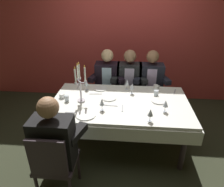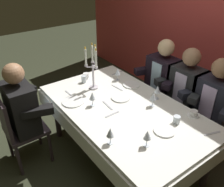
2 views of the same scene
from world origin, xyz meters
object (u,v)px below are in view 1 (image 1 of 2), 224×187
Objects in this scene: coffee_cup_0 at (156,87)px; coffee_cup_1 at (62,96)px; wine_glass_5 at (127,82)px; seated_diner_0 at (53,141)px; seated_diner_2 at (129,78)px; candelabra at (80,85)px; dining_table at (120,109)px; water_tumbler_1 at (156,93)px; wine_glass_3 at (150,113)px; wine_glass_4 at (86,83)px; seated_diner_3 at (151,79)px; water_tumbler_0 at (67,98)px; wine_glass_2 at (132,87)px; seated_diner_1 at (108,77)px; dinner_plate_3 at (86,115)px; dinner_plate_0 at (159,101)px; dinner_plate_1 at (109,98)px; dinner_plate_2 at (101,89)px; wine_glass_0 at (102,102)px; wine_glass_1 at (166,104)px.

coffee_cup_0 is 1.00× the size of coffee_cup_1.
seated_diner_0 reaches higher than wine_glass_5.
seated_diner_0 is 1.93m from seated_diner_2.
candelabra is at bearing -13.93° from coffee_cup_1.
coffee_cup_0 reaches higher than dining_table.
water_tumbler_1 is (0.43, -0.17, -0.08)m from wine_glass_5.
wine_glass_3 is at bearing -49.92° from dining_table.
coffee_cup_0 is at bearing 7.39° from wine_glass_5.
wine_glass_4 is 1.18m from seated_diner_3.
wine_glass_4 is 1.85× the size of water_tumbler_0.
water_tumbler_1 is (0.35, -0.03, -0.08)m from wine_glass_2.
water_tumbler_0 reaches higher than dining_table.
coffee_cup_0 is at bearing -27.54° from seated_diner_1.
seated_diner_2 is (0.52, 1.27, -0.01)m from dinner_plate_3.
wine_glass_2 is at bearing 150.67° from dinner_plate_0.
dinner_plate_1 is 1.31× the size of wine_glass_2.
wine_glass_3 is at bearing -108.15° from dinner_plate_0.
seated_diner_1 is (0.47, 0.94, -0.05)m from water_tumbler_0.
seated_diner_2 is at bearing 66.87° from seated_diner_0.
seated_diner_3 reaches higher than wine_glass_3.
wine_glass_0 reaches higher than dinner_plate_2.
wine_glass_5 is (0.09, 0.41, 0.23)m from dining_table.
water_tumbler_0 is at bearing 160.50° from wine_glass_3.
seated_diner_3 is (0.41, 0.48, -0.12)m from wine_glass_5.
wine_glass_1 is 1.00× the size of wine_glass_3.
wine_glass_2 reaches higher than water_tumbler_0.
wine_glass_1 is 0.13× the size of seated_diner_1.
candelabra is at bearing -125.48° from seated_diner_2.
seated_diner_0 is (0.19, -0.93, -0.03)m from coffee_cup_1.
wine_glass_5 is (0.25, 0.32, 0.11)m from dinner_plate_1.
dining_table is 0.22m from dinner_plate_1.
seated_diner_2 is at bearing 112.77° from wine_glass_1.
wine_glass_4 is 0.87m from seated_diner_2.
dining_table is 11.83× the size of wine_glass_5.
dining_table is at bearing 130.08° from wine_glass_3.
wine_glass_3 reaches higher than dinner_plate_1.
dinner_plate_3 is at bearing -79.49° from wine_glass_4.
wine_glass_5 is 0.64m from seated_diner_3.
dinner_plate_3 is 1.47× the size of wine_glass_2.
wine_glass_2 reaches higher than coffee_cup_0.
wine_glass_3 reaches higher than coffee_cup_0.
dinner_plate_1 is 0.76m from wine_glass_3.
seated_diner_0 is at bearing -124.96° from wine_glass_2.
dinner_plate_0 is at bearing -2.79° from dinner_plate_1.
coffee_cup_1 is at bearing -136.33° from wine_glass_4.
dinner_plate_0 is 0.93m from seated_diner_2.
dinner_plate_0 is 0.19m from water_tumbler_1.
dining_table is at bearing 48.59° from wine_glass_0.
wine_glass_3 is at bearing -49.83° from dinner_plate_2.
seated_diner_0 is (-1.17, -0.94, -0.01)m from dinner_plate_0.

